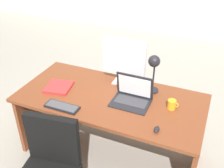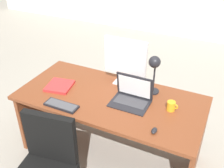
% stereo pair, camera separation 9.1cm
% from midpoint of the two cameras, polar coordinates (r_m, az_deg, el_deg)
% --- Properties ---
extents(ground, '(12.00, 12.00, 0.00)m').
position_cam_midpoint_polar(ground, '(4.10, 7.44, -0.14)').
color(ground, gray).
extents(desk, '(1.76, 0.84, 0.72)m').
position_cam_midpoint_polar(desk, '(2.67, -0.89, -5.86)').
color(desk, brown).
rests_on(desk, ground).
extents(monitor, '(0.44, 0.16, 0.48)m').
position_cam_midpoint_polar(monitor, '(2.61, 1.64, 5.44)').
color(monitor, silver).
rests_on(monitor, desk).
extents(laptop, '(0.35, 0.26, 0.25)m').
position_cam_midpoint_polar(laptop, '(2.44, 3.42, -2.00)').
color(laptop, black).
rests_on(laptop, desk).
extents(keyboard, '(0.32, 0.11, 0.02)m').
position_cam_midpoint_polar(keyboard, '(2.42, -11.72, -4.79)').
color(keyboard, black).
rests_on(keyboard, desk).
extents(mouse, '(0.04, 0.08, 0.03)m').
position_cam_midpoint_polar(mouse, '(2.15, 8.37, -9.59)').
color(mouse, black).
rests_on(mouse, desk).
extents(desk_lamp, '(0.12, 0.14, 0.39)m').
position_cam_midpoint_polar(desk_lamp, '(2.46, 7.92, 3.83)').
color(desk_lamp, black).
rests_on(desk_lamp, desk).
extents(book, '(0.28, 0.29, 0.03)m').
position_cam_midpoint_polar(book, '(2.70, -12.30, -0.66)').
color(book, red).
rests_on(book, desk).
extents(coffee_mug, '(0.10, 0.07, 0.09)m').
position_cam_midpoint_polar(coffee_mug, '(2.39, 11.65, -4.34)').
color(coffee_mug, orange).
rests_on(coffee_mug, desk).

